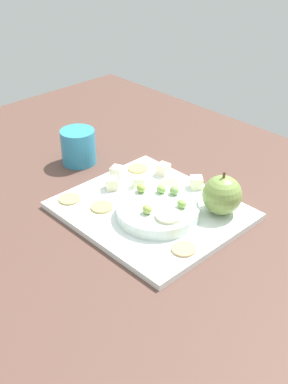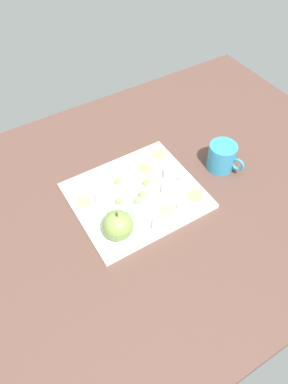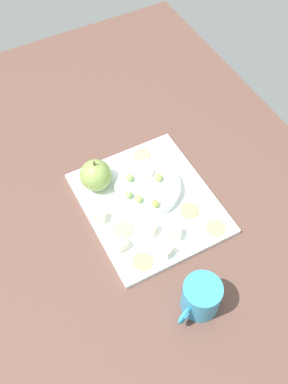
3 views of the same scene
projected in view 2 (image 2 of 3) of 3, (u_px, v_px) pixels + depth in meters
The scene contains 22 objects.
table at pixel (137, 207), 94.60cm from camera, with size 138.93×92.52×3.80cm, color brown.
platter at pixel (136, 196), 93.98cm from camera, with size 32.77×28.45×1.20cm, color white.
serving_dish at pixel (124, 193), 92.32cm from camera, with size 15.35×15.35×2.24cm, color white.
apple_whole at pixel (118, 225), 82.60cm from camera, with size 7.50×7.50×7.50cm, color #7E9D4B.
apple_stem at pixel (117, 214), 79.26cm from camera, with size 0.50×0.50×1.20cm, color brown.
cheese_cube_0 at pixel (184, 208), 89.11cm from camera, with size 2.41×2.41×2.41cm, color #F1E6CD.
cheese_cube_1 at pixel (185, 179), 95.39cm from camera, with size 2.41×2.41×2.41cm, color #EBE9CA.
cheese_cube_2 at pixel (168, 174), 96.59cm from camera, with size 2.41×2.41×2.41cm, color #EEE7BE.
cheese_cube_3 at pixel (167, 189), 93.03cm from camera, with size 2.41×2.41×2.41cm, color #F2F1C2.
cheese_cube_4 at pixel (159, 224), 85.85cm from camera, with size 2.41×2.41×2.41cm, color #F0EDBE.
cracker_0 at pixel (166, 210), 89.90cm from camera, with size 4.22×4.22×0.40cm, color tan.
cracker_1 at pixel (144, 168), 99.31cm from camera, with size 4.22×4.22×0.40cm, color tan.
cracker_2 at pixel (83, 201), 91.76cm from camera, with size 4.22×4.22×0.40cm, color tan.
cracker_3 at pixel (158, 154), 103.03cm from camera, with size 4.22×4.22×0.40cm, color tan.
cracker_4 at pixel (195, 195), 93.01cm from camera, with size 4.22×4.22×0.40cm, color tan.
grape_0 at pixel (118, 181), 92.35cm from camera, with size 1.87×1.69×1.71cm, color #9FC054.
grape_1 at pixel (142, 194), 89.70cm from camera, with size 1.87×1.69×1.58cm, color #8FC259.
grape_2 at pixel (146, 182), 92.08cm from camera, with size 1.87×1.69×1.65cm, color #94B44B.
grape_3 at pixel (118, 201), 88.22cm from camera, with size 1.87×1.69×1.62cm, color #88B757.
grape_4 at pixel (138, 201), 88.18cm from camera, with size 1.87×1.69×1.70cm, color #89B163.
apple_slice_0 at pixel (109, 193), 90.56cm from camera, with size 4.71×4.71×0.60cm, color beige.
cup at pixel (222, 157), 98.66cm from camera, with size 7.71×10.61×7.88cm.
Camera 2 is at (-28.39, -50.10, 77.09)cm, focal length 33.19 mm.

